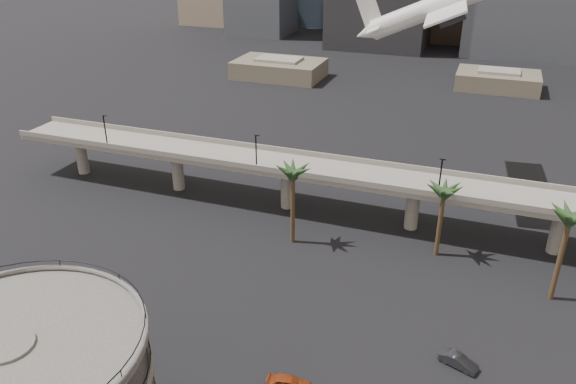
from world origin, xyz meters
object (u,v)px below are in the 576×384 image
(airborne_jet, at_px, (451,2))
(car_a, at_px, (289,383))
(overpass, at_px, (348,178))
(car_b, at_px, (458,361))

(airborne_jet, distance_m, car_a, 67.12)
(overpass, bearing_deg, airborne_jet, 55.59)
(car_b, bearing_deg, car_a, 139.90)
(car_a, distance_m, car_b, 19.87)
(airborne_jet, bearing_deg, car_a, -102.42)
(overpass, height_order, airborne_jet, airborne_jet)
(car_a, relative_size, car_b, 1.10)
(overpass, relative_size, car_b, 29.10)
(car_a, xyz_separation_m, car_b, (17.17, 10.00, -0.10))
(car_a, height_order, car_b, car_a)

